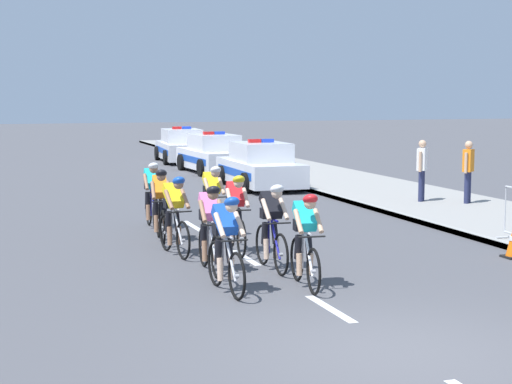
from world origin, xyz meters
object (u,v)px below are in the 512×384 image
at_px(cyclist_third, 210,227).
at_px(spectator_closest, 422,166).
at_px(cyclist_fourth, 272,225).
at_px(cyclist_seventh, 160,204).
at_px(cyclist_ninth, 152,194).
at_px(police_car_second, 213,155).
at_px(police_car_third, 182,147).
at_px(cyclist_lead, 226,243).
at_px(spectator_middle, 468,167).
at_px(cyclist_sixth, 236,213).
at_px(cyclist_second, 305,239).
at_px(cyclist_fifth, 174,214).
at_px(cyclist_eighth, 212,200).
at_px(police_car_nearest, 260,167).

relative_size(cyclist_third, spectator_closest, 1.03).
xyz_separation_m(cyclist_fourth, cyclist_seventh, (-1.23, 3.43, 0.00)).
relative_size(cyclist_fourth, spectator_closest, 1.03).
height_order(cyclist_ninth, police_car_second, police_car_second).
distance_m(cyclist_seventh, cyclist_ninth, 1.72).
bearing_deg(police_car_third, cyclist_lead, -101.87).
bearing_deg(cyclist_lead, spectator_middle, 39.60).
relative_size(cyclist_sixth, cyclist_seventh, 1.00).
bearing_deg(cyclist_fourth, police_car_third, 80.36).
relative_size(cyclist_second, police_car_third, 0.38).
relative_size(cyclist_fourth, cyclist_ninth, 1.00).
relative_size(cyclist_sixth, spectator_middle, 1.03).
bearing_deg(spectator_closest, cyclist_seventh, -157.26).
bearing_deg(cyclist_fourth, spectator_middle, 37.97).
distance_m(cyclist_fifth, cyclist_sixth, 1.18).
xyz_separation_m(cyclist_ninth, spectator_closest, (7.79, 1.63, 0.30)).
relative_size(cyclist_third, spectator_middle, 1.03).
bearing_deg(cyclist_fourth, cyclist_sixth, 93.99).
distance_m(cyclist_eighth, cyclist_ninth, 1.70).
bearing_deg(cyclist_fourth, cyclist_ninth, 101.59).
bearing_deg(cyclist_second, cyclist_fifth, 112.11).
bearing_deg(cyclist_ninth, cyclist_fifth, -94.12).
bearing_deg(police_car_second, spectator_middle, -72.57).
height_order(cyclist_fifth, spectator_closest, spectator_closest).
distance_m(cyclist_seventh, spectator_closest, 8.64).
distance_m(cyclist_fifth, cyclist_ninth, 3.28).
bearing_deg(cyclist_seventh, cyclist_fourth, -70.34).
xyz_separation_m(cyclist_lead, cyclist_eighth, (1.21, 5.17, 0.00)).
xyz_separation_m(cyclist_fifth, cyclist_seventh, (0.06, 1.56, 0.00)).
height_order(cyclist_third, cyclist_seventh, same).
bearing_deg(spectator_middle, cyclist_third, -146.25).
bearing_deg(spectator_closest, cyclist_third, -139.70).
distance_m(cyclist_sixth, spectator_middle, 8.93).
bearing_deg(cyclist_eighth, police_car_second, 74.37).
height_order(cyclist_second, cyclist_sixth, same).
xyz_separation_m(cyclist_lead, police_car_nearest, (5.18, 13.69, -0.11)).
height_order(cyclist_lead, spectator_closest, spectator_closest).
xyz_separation_m(cyclist_second, police_car_nearest, (3.90, 13.75, -0.11)).
xyz_separation_m(cyclist_lead, cyclist_fifth, (-0.06, 3.25, 0.00)).
bearing_deg(spectator_middle, cyclist_sixth, -151.28).
relative_size(police_car_nearest, spectator_middle, 2.64).
bearing_deg(cyclist_third, cyclist_lead, -96.10).
bearing_deg(cyclist_ninth, police_car_third, 74.56).
relative_size(cyclist_fifth, cyclist_seventh, 1.00).
relative_size(cyclist_sixth, police_car_third, 0.38).
bearing_deg(police_car_second, cyclist_fifth, -108.04).
height_order(cyclist_seventh, cyclist_eighth, same).
relative_size(cyclist_eighth, police_car_third, 0.38).
relative_size(cyclist_fifth, spectator_middle, 1.03).
bearing_deg(police_car_third, cyclist_third, -102.25).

